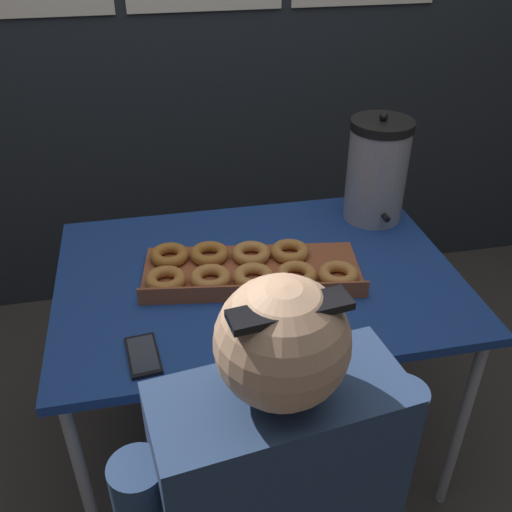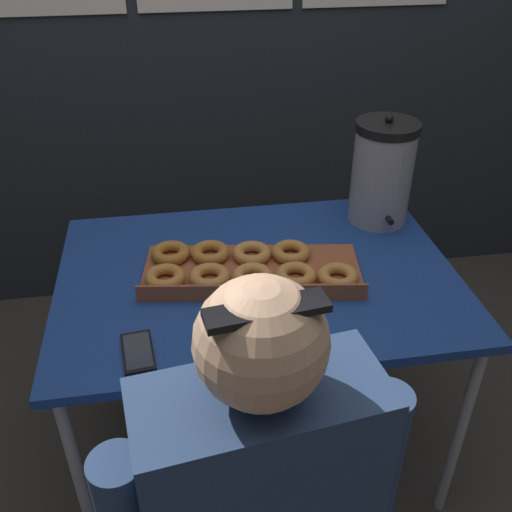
# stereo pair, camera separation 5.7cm
# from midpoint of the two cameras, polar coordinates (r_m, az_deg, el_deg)

# --- Properties ---
(ground_plane) EXTENTS (12.00, 12.00, 0.00)m
(ground_plane) POSITION_cam_midpoint_polar(r_m,az_deg,el_deg) (2.16, -0.65, -17.62)
(ground_plane) COLOR #3D3833
(folding_table) EXTENTS (1.15, 0.81, 0.72)m
(folding_table) POSITION_cam_midpoint_polar(r_m,az_deg,el_deg) (1.69, -0.79, -3.09)
(folding_table) COLOR navy
(folding_table) RESTS_ON ground
(donut_box) EXTENTS (0.66, 0.35, 0.05)m
(donut_box) POSITION_cam_midpoint_polar(r_m,az_deg,el_deg) (1.64, -1.94, -1.28)
(donut_box) COLOR brown
(donut_box) RESTS_ON folding_table
(coffee_urn) EXTENTS (0.20, 0.23, 0.36)m
(coffee_urn) POSITION_cam_midpoint_polar(r_m,az_deg,el_deg) (1.90, 11.16, 8.38)
(coffee_urn) COLOR #939399
(coffee_urn) RESTS_ON folding_table
(cell_phone) EXTENTS (0.09, 0.15, 0.01)m
(cell_phone) POSITION_cam_midpoint_polar(r_m,az_deg,el_deg) (1.41, -12.36, -9.69)
(cell_phone) COLOR black
(cell_phone) RESTS_ON folding_table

